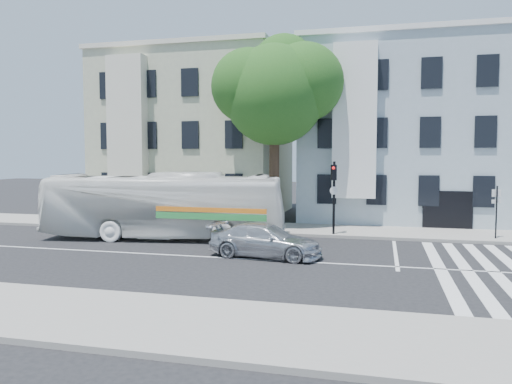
% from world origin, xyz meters
% --- Properties ---
extents(ground, '(120.00, 120.00, 0.00)m').
position_xyz_m(ground, '(0.00, 0.00, 0.00)').
color(ground, black).
rests_on(ground, ground).
extents(sidewalk_far, '(80.00, 4.00, 0.15)m').
position_xyz_m(sidewalk_far, '(0.00, 8.00, 0.07)').
color(sidewalk_far, gray).
rests_on(sidewalk_far, ground).
extents(sidewalk_near, '(80.00, 4.00, 0.15)m').
position_xyz_m(sidewalk_near, '(0.00, -8.00, 0.07)').
color(sidewalk_near, gray).
rests_on(sidewalk_near, ground).
extents(building_left, '(12.00, 10.00, 11.00)m').
position_xyz_m(building_left, '(-7.00, 15.00, 5.50)').
color(building_left, '#A7AA8E').
rests_on(building_left, ground).
extents(building_right, '(12.00, 10.00, 11.00)m').
position_xyz_m(building_right, '(7.00, 15.00, 5.50)').
color(building_right, '#94A7B0').
rests_on(building_right, ground).
extents(street_tree, '(7.30, 5.90, 11.10)m').
position_xyz_m(street_tree, '(0.06, 8.74, 7.83)').
color(street_tree, '#2D2116').
rests_on(street_tree, ground).
extents(bus, '(4.45, 12.14, 3.31)m').
position_xyz_m(bus, '(-4.54, 3.78, 1.65)').
color(bus, white).
rests_on(bus, ground).
extents(sedan, '(2.40, 4.81, 1.34)m').
position_xyz_m(sedan, '(1.34, 0.60, 0.67)').
color(sedan, silver).
rests_on(sedan, ground).
extents(hedge, '(8.29, 3.64, 0.70)m').
position_xyz_m(hedge, '(-6.79, 6.68, 0.50)').
color(hedge, '#1F611F').
rests_on(hedge, sidewalk_far).
extents(traffic_signal, '(0.38, 0.52, 3.83)m').
position_xyz_m(traffic_signal, '(3.55, 6.30, 2.47)').
color(traffic_signal, black).
rests_on(traffic_signal, ground).
extents(far_sign_pole, '(0.44, 0.23, 2.53)m').
position_xyz_m(far_sign_pole, '(11.24, 6.95, 1.75)').
color(far_sign_pole, black).
rests_on(far_sign_pole, sidewalk_far).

